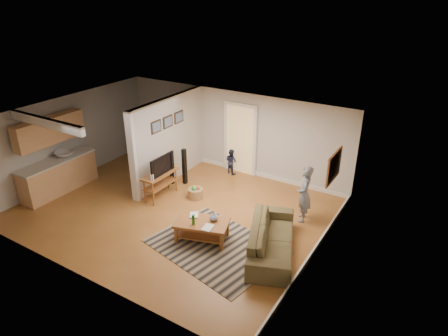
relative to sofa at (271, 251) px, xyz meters
The scene contains 11 objects.
ground 2.91m from the sofa, behind, with size 7.50×7.50×0.00m, color brown.
room_shell 4.28m from the sofa, behind, with size 7.54×6.02×2.52m.
area_rug 1.22m from the sofa, 156.60° to the right, with size 2.81×2.05×0.01m, color black.
sofa is the anchor object (origin of this frame).
coffee_table 1.63m from the sofa, 165.76° to the right, with size 1.35×1.03×0.71m.
tv_console 3.75m from the sofa, 169.67° to the left, with size 0.43×1.14×0.98m.
speaker_left 4.19m from the sofa, 159.34° to the left, with size 0.09×0.09×0.92m, color black.
speaker_right 3.98m from the sofa, 154.97° to the left, with size 0.11×0.11×1.08m, color black.
toy_basket 3.02m from the sofa, 158.42° to the left, with size 0.42×0.42×0.37m.
child 1.58m from the sofa, 86.20° to the left, with size 0.53×0.35×1.45m, color slate.
toddler 4.06m from the sofa, 132.99° to the left, with size 0.38×0.30×0.79m, color #212946.
Camera 1 is at (5.76, -6.95, 5.38)m, focal length 32.00 mm.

